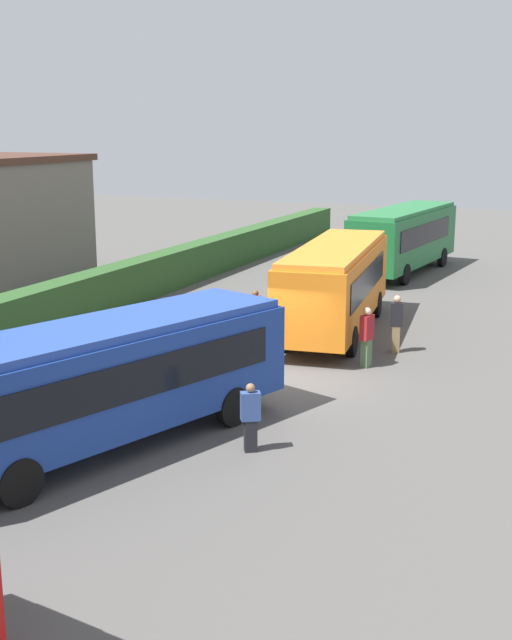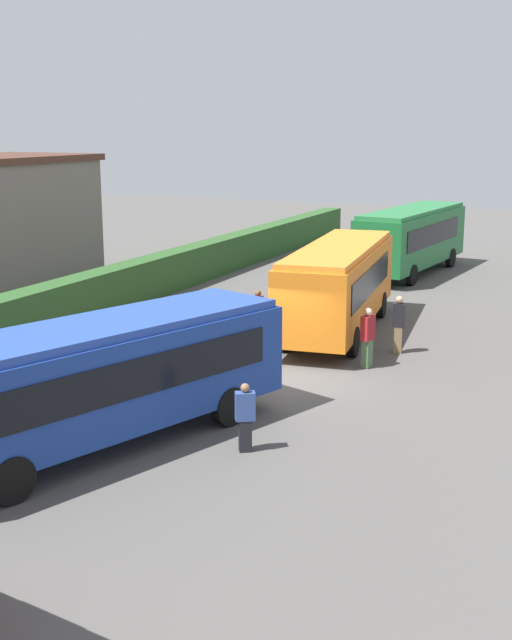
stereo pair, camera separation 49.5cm
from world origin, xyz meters
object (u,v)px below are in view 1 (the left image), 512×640
person_right (255,314)px  person_far (396,322)px  bus_blue (104,377)px  person_center (367,336)px  person_left (250,416)px  bus_green (404,236)px  bus_orange (335,283)px

person_right → person_far: size_ratio=0.93×
bus_blue → person_far: size_ratio=5.25×
bus_blue → person_center: bearing=176.1°
person_center → person_right: (1.67, 4.45, -0.06)m
bus_blue → person_left: bearing=128.7°
bus_blue → bus_green: 25.89m
bus_green → person_right: bus_green is taller
bus_blue → person_left: (1.12, -3.18, -0.87)m
bus_orange → person_far: bearing=-130.6°
person_right → person_far: (0.39, -4.88, 0.09)m
bus_orange → person_far: bus_orange is taller
bus_orange → bus_blue: bearing=166.2°
bus_orange → person_far: (-1.79, -2.69, -0.81)m
bus_blue → person_center: (8.80, -3.78, -0.72)m
person_center → person_far: 2.11m
bus_blue → bus_orange: 12.74m
person_center → person_right: bearing=174.2°
bus_blue → person_left: bus_blue is taller
bus_green → person_right: 15.52m
bus_blue → person_far: bearing=178.1°
bus_green → person_left: size_ratio=6.11×
person_left → person_center: bearing=143.5°
person_left → person_far: size_ratio=0.85×
bus_orange → person_far: size_ratio=5.14×
person_center → bus_orange: bearing=135.2°
person_far → bus_green: bearing=177.9°
person_center → bus_green: bearing=114.3°
person_left → bus_orange: bearing=156.2°
person_right → person_far: 4.90m
bus_blue → person_right: bearing=-157.0°
person_left → person_right: person_right is taller
bus_blue → person_center: 9.60m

